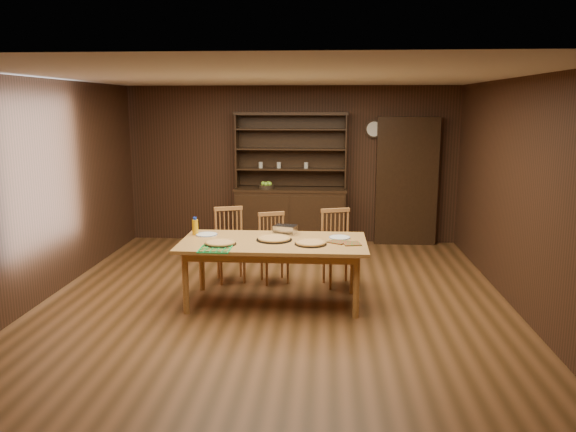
# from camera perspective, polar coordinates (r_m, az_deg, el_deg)

# --- Properties ---
(floor) EXTENTS (6.00, 6.00, 0.00)m
(floor) POSITION_cam_1_polar(r_m,az_deg,el_deg) (6.79, -1.26, -8.46)
(floor) COLOR brown
(floor) RESTS_ON ground
(room_shell) EXTENTS (6.00, 6.00, 6.00)m
(room_shell) POSITION_cam_1_polar(r_m,az_deg,el_deg) (6.44, -1.32, 4.88)
(room_shell) COLOR silver
(room_shell) RESTS_ON floor
(china_hutch) EXTENTS (1.84, 0.52, 2.17)m
(china_hutch) POSITION_cam_1_polar(r_m,az_deg,el_deg) (9.30, 0.27, 0.74)
(china_hutch) COLOR black
(china_hutch) RESTS_ON floor
(doorway) EXTENTS (1.00, 0.18, 2.10)m
(doorway) POSITION_cam_1_polar(r_m,az_deg,el_deg) (9.44, 11.94, 3.46)
(doorway) COLOR black
(doorway) RESTS_ON floor
(wall_clock) EXTENTS (0.30, 0.05, 0.30)m
(wall_clock) POSITION_cam_1_polar(r_m,az_deg,el_deg) (9.36, 8.73, 8.73)
(wall_clock) COLOR black
(wall_clock) RESTS_ON room_shell
(dining_table) EXTENTS (2.14, 1.07, 0.75)m
(dining_table) POSITION_cam_1_polar(r_m,az_deg,el_deg) (6.48, -1.49, -3.15)
(dining_table) COLOR #C18543
(dining_table) RESTS_ON floor
(chair_left) EXTENTS (0.50, 0.48, 0.97)m
(chair_left) POSITION_cam_1_polar(r_m,az_deg,el_deg) (7.45, -5.92, -2.63)
(chair_left) COLOR #A76239
(chair_left) RESTS_ON floor
(chair_center) EXTENTS (0.47, 0.46, 0.91)m
(chair_center) POSITION_cam_1_polar(r_m,az_deg,el_deg) (7.37, -1.52, -3.00)
(chair_center) COLOR #A76239
(chair_center) RESTS_ON floor
(chair_right) EXTENTS (0.50, 0.48, 0.98)m
(chair_right) POSITION_cam_1_polar(r_m,az_deg,el_deg) (7.25, 5.01, -2.95)
(chair_right) COLOR #A76239
(chair_right) RESTS_ON floor
(pizza_left) EXTENTS (0.36, 0.36, 0.04)m
(pizza_left) POSITION_cam_1_polar(r_m,az_deg,el_deg) (6.35, -6.89, -2.73)
(pizza_left) COLOR black
(pizza_left) RESTS_ON dining_table
(pizza_right) EXTENTS (0.36, 0.36, 0.04)m
(pizza_right) POSITION_cam_1_polar(r_m,az_deg,el_deg) (6.31, 2.31, -2.75)
(pizza_right) COLOR black
(pizza_right) RESTS_ON dining_table
(pizza_center) EXTENTS (0.42, 0.42, 0.04)m
(pizza_center) POSITION_cam_1_polar(r_m,az_deg,el_deg) (6.50, -1.41, -2.32)
(pizza_center) COLOR black
(pizza_center) RESTS_ON dining_table
(cooling_rack) EXTENTS (0.41, 0.41, 0.01)m
(cooling_rack) POSITION_cam_1_polar(r_m,az_deg,el_deg) (6.13, -7.42, -3.34)
(cooling_rack) COLOR #0CA641
(cooling_rack) RESTS_ON dining_table
(plate_left) EXTENTS (0.26, 0.26, 0.02)m
(plate_left) POSITION_cam_1_polar(r_m,az_deg,el_deg) (6.81, -8.26, -1.87)
(plate_left) COLOR white
(plate_left) RESTS_ON dining_table
(plate_right) EXTENTS (0.25, 0.25, 0.02)m
(plate_right) POSITION_cam_1_polar(r_m,az_deg,el_deg) (6.62, 5.27, -2.18)
(plate_right) COLOR white
(plate_right) RESTS_ON dining_table
(foil_dish) EXTENTS (0.30, 0.25, 0.10)m
(foil_dish) POSITION_cam_1_polar(r_m,az_deg,el_deg) (6.81, -0.28, -1.39)
(foil_dish) COLOR white
(foil_dish) RESTS_ON dining_table
(juice_bottle) EXTENTS (0.07, 0.07, 0.21)m
(juice_bottle) POSITION_cam_1_polar(r_m,az_deg,el_deg) (6.84, -9.41, -1.08)
(juice_bottle) COLOR orange
(juice_bottle) RESTS_ON dining_table
(pot_holder_a) EXTENTS (0.22, 0.22, 0.01)m
(pot_holder_a) POSITION_cam_1_polar(r_m,az_deg,el_deg) (6.35, 6.49, -2.80)
(pot_holder_a) COLOR #A91318
(pot_holder_a) RESTS_ON dining_table
(pot_holder_b) EXTENTS (0.27, 0.27, 0.01)m
(pot_holder_b) POSITION_cam_1_polar(r_m,az_deg,el_deg) (6.42, 5.13, -2.62)
(pot_holder_b) COLOR #A91318
(pot_holder_b) RESTS_ON dining_table
(fruit_bowl) EXTENTS (0.26, 0.26, 0.12)m
(fruit_bowl) POSITION_cam_1_polar(r_m,az_deg,el_deg) (9.20, -2.21, 3.08)
(fruit_bowl) COLOR black
(fruit_bowl) RESTS_ON china_hutch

